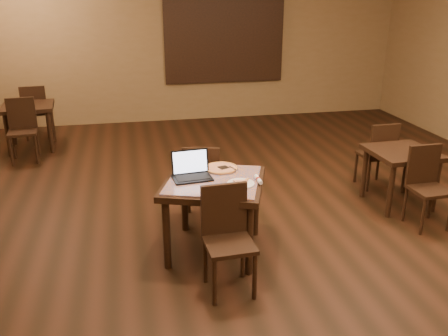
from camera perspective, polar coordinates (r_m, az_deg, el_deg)
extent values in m
plane|color=black|center=(5.15, 5.98, -7.90)|extent=(10.00, 10.00, 0.00)
cube|color=olive|center=(9.45, -3.05, 14.81)|extent=(8.00, 0.02, 3.00)
cube|color=#276092|center=(9.51, 0.05, 15.17)|extent=(2.20, 0.04, 1.50)
cube|color=black|center=(9.48, 0.09, 15.16)|extent=(2.34, 0.02, 1.64)
cylinder|color=black|center=(4.41, -6.91, -7.85)|extent=(0.07, 0.07, 0.71)
cylinder|color=black|center=(5.07, -4.78, -3.82)|extent=(0.07, 0.07, 0.71)
cylinder|color=black|center=(4.29, 3.06, -8.56)|extent=(0.07, 0.07, 0.71)
cylinder|color=black|center=(4.97, 3.84, -4.33)|extent=(0.07, 0.07, 0.71)
cube|color=black|center=(4.52, -1.23, -1.87)|extent=(1.18, 1.18, 0.06)
cube|color=#1844A1|center=(4.50, -1.24, -1.45)|extent=(1.07, 1.07, 0.02)
cylinder|color=black|center=(3.96, -1.15, -13.63)|extent=(0.04, 0.04, 0.43)
cylinder|color=black|center=(4.25, -2.26, -11.10)|extent=(0.04, 0.04, 0.43)
cylinder|color=black|center=(4.04, 3.71, -12.91)|extent=(0.04, 0.04, 0.43)
cylinder|color=black|center=(4.32, 2.27, -10.50)|extent=(0.04, 0.04, 0.43)
cube|color=black|center=(4.02, 0.66, -9.19)|extent=(0.42, 0.42, 0.04)
cube|color=black|center=(4.06, -0.01, -4.92)|extent=(0.40, 0.06, 0.46)
cylinder|color=black|center=(5.50, -0.71, -3.38)|extent=(0.04, 0.04, 0.42)
cylinder|color=black|center=(5.19, -0.81, -4.89)|extent=(0.04, 0.04, 0.42)
cylinder|color=black|center=(5.52, -4.23, -3.35)|extent=(0.04, 0.04, 0.42)
cylinder|color=black|center=(5.21, -4.55, -4.85)|extent=(0.04, 0.04, 0.42)
cube|color=black|center=(5.26, -2.61, -1.82)|extent=(0.47, 0.47, 0.04)
cube|color=black|center=(5.01, -2.78, -0.01)|extent=(0.39, 0.12, 0.45)
cube|color=black|center=(4.51, -3.85, -1.20)|extent=(0.39, 0.29, 0.02)
cube|color=black|center=(4.59, -4.11, 0.75)|extent=(0.37, 0.09, 0.24)
cube|color=#C9DAFF|center=(4.58, -4.10, 0.76)|extent=(0.33, 0.07, 0.21)
cylinder|color=white|center=(4.38, 2.03, -1.90)|extent=(0.26, 0.26, 0.01)
cylinder|color=silver|center=(4.74, -0.35, -0.15)|extent=(0.34, 0.34, 0.01)
cylinder|color=beige|center=(4.74, -0.35, -0.01)|extent=(0.32, 0.32, 0.02)
torus|color=#BE7B3D|center=(4.73, -0.35, 0.03)|extent=(0.33, 0.33, 0.02)
cube|color=silver|center=(4.72, -0.06, 0.05)|extent=(0.17, 0.25, 0.01)
cylinder|color=white|center=(4.45, 4.16, -1.38)|extent=(0.04, 0.18, 0.04)
cylinder|color=#A52514|center=(4.45, 4.16, -1.38)|extent=(0.04, 0.03, 0.04)
cylinder|color=black|center=(5.67, 19.40, -2.59)|extent=(0.06, 0.06, 0.65)
cylinder|color=black|center=(6.13, 16.52, -0.52)|extent=(0.06, 0.06, 0.65)
cylinder|color=black|center=(6.00, 24.12, -1.98)|extent=(0.06, 0.06, 0.65)
cylinder|color=black|center=(6.44, 21.05, -0.07)|extent=(0.06, 0.06, 0.65)
cube|color=black|center=(5.95, 20.67, 1.75)|extent=(0.76, 0.76, 0.05)
cylinder|color=black|center=(5.44, 22.81, -5.47)|extent=(0.04, 0.04, 0.41)
cylinder|color=black|center=(5.68, 20.91, -4.10)|extent=(0.04, 0.04, 0.41)
cylinder|color=black|center=(5.86, 23.59, -3.70)|extent=(0.04, 0.04, 0.41)
cube|color=black|center=(5.56, 23.54, -2.45)|extent=(0.40, 0.40, 0.04)
cube|color=black|center=(5.61, 22.85, 0.45)|extent=(0.39, 0.05, 0.44)
cylinder|color=black|center=(6.78, 18.01, 0.26)|extent=(0.04, 0.04, 0.41)
cylinder|color=black|center=(6.53, 19.48, -0.71)|extent=(0.04, 0.04, 0.41)
cylinder|color=black|center=(6.62, 15.57, 0.03)|extent=(0.04, 0.04, 0.41)
cylinder|color=black|center=(6.36, 16.98, -0.98)|extent=(0.04, 0.04, 0.41)
cube|color=black|center=(6.50, 17.72, 1.51)|extent=(0.40, 0.40, 0.04)
cube|color=black|center=(6.29, 18.75, 3.05)|extent=(0.39, 0.05, 0.44)
cylinder|color=black|center=(8.09, -24.57, 3.64)|extent=(0.07, 0.07, 0.69)
cylinder|color=black|center=(8.68, -24.09, 4.77)|extent=(0.07, 0.07, 0.69)
cylinder|color=black|center=(8.01, -20.18, 4.11)|extent=(0.07, 0.07, 0.69)
cylinder|color=black|center=(8.62, -19.99, 5.22)|extent=(0.07, 0.07, 0.69)
cube|color=black|center=(8.26, -22.54, 6.82)|extent=(0.84, 0.84, 0.06)
cylinder|color=black|center=(7.64, -24.24, 1.77)|extent=(0.04, 0.04, 0.44)
cylinder|color=black|center=(7.97, -23.96, 2.55)|extent=(0.04, 0.04, 0.44)
cylinder|color=black|center=(7.59, -21.63, 2.04)|extent=(0.04, 0.04, 0.44)
cylinder|color=black|center=(7.93, -21.46, 2.81)|extent=(0.04, 0.04, 0.44)
cube|color=black|center=(7.72, -23.07, 3.98)|extent=(0.44, 0.44, 0.04)
cube|color=black|center=(7.83, -23.20, 6.12)|extent=(0.41, 0.07, 0.47)
cylinder|color=black|center=(9.13, -20.30, 5.18)|extent=(0.04, 0.04, 0.44)
cylinder|color=black|center=(8.79, -20.40, 4.61)|extent=(0.04, 0.04, 0.44)
cylinder|color=black|center=(9.16, -22.48, 4.94)|extent=(0.04, 0.04, 0.44)
cylinder|color=black|center=(8.83, -22.67, 4.36)|extent=(0.04, 0.04, 0.44)
cube|color=black|center=(8.92, -21.66, 6.25)|extent=(0.44, 0.44, 0.04)
cube|color=black|center=(8.69, -21.96, 7.58)|extent=(0.41, 0.07, 0.47)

